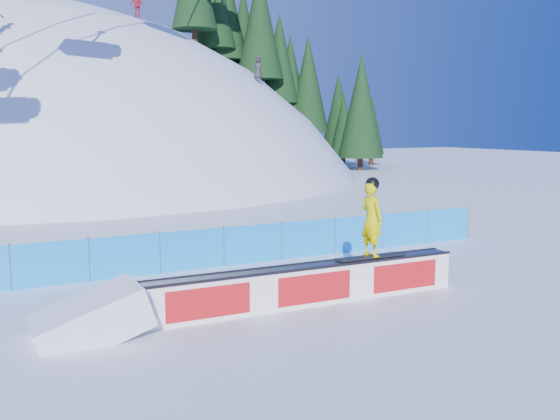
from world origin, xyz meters
TOP-DOWN VIEW (x-y plane):
  - ground at (0.00, 0.00)m, footprint 160.00×160.00m
  - snow_hill at (0.00, 42.00)m, footprint 64.00×64.00m
  - treeline at (24.30, 40.38)m, footprint 23.74×12.55m
  - safety_fence at (0.00, 4.50)m, footprint 22.05×0.05m
  - rail_box at (1.22, -0.25)m, footprint 8.19×0.75m
  - snow_ramp at (-3.89, -0.13)m, footprint 2.42×1.55m
  - snowboarder at (2.99, -0.28)m, footprint 1.95×0.73m
  - distant_skiers at (2.07, 31.51)m, footprint 19.27×12.08m

SIDE VIEW (x-z plane):
  - snow_hill at x=0.00m, z-range -50.00..14.00m
  - ground at x=0.00m, z-range 0.00..0.00m
  - snow_ramp at x=-3.89m, z-range -0.75..0.75m
  - rail_box at x=1.22m, z-range -0.01..0.97m
  - safety_fence at x=0.00m, z-range -0.05..1.25m
  - snowboarder at x=2.99m, z-range 0.96..2.99m
  - treeline at x=24.30m, z-range -0.39..18.59m
  - distant_skiers at x=2.07m, z-range 7.96..15.31m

